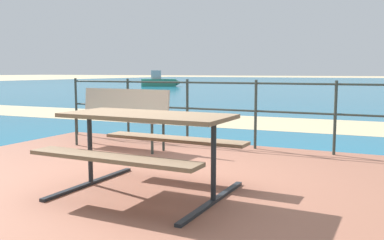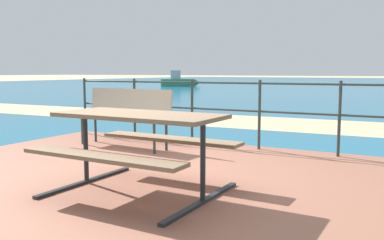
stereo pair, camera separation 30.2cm
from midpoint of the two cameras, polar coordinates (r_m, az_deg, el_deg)
The scene contains 8 objects.
ground_plane at distance 4.78m, azimuth -8.37°, elevation -8.74°, with size 240.00×240.00×0.00m, color tan.
patio_paving at distance 4.77m, azimuth -8.38°, elevation -8.39°, with size 6.40×5.20×0.06m, color #935B47.
sea_water at distance 43.94m, azimuth 21.70°, elevation 4.54°, with size 90.00×90.00×0.01m, color #196B8E.
beach_strip at distance 10.32m, azimuth 10.48°, elevation -0.46°, with size 54.00×2.67×0.01m, color tan.
picnic_table at distance 4.13m, azimuth -8.30°, elevation -1.75°, with size 1.71×1.43×0.80m.
park_bench at distance 6.73m, azimuth -10.93°, elevation 1.10°, with size 1.70×0.55×0.93m.
railing_fence at distance 6.72m, azimuth 2.60°, elevation 2.10°, with size 5.94×0.04×1.08m.
boat_mid at distance 35.93m, azimuth -4.73°, elevation 5.31°, with size 3.45×2.56×1.35m.
Camera 1 is at (2.41, -3.91, 1.26)m, focal length 38.98 mm.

